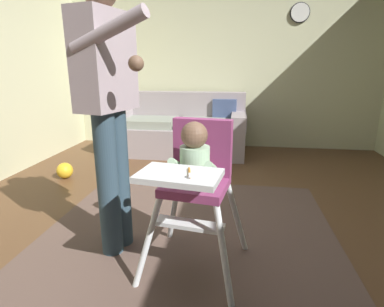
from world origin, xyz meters
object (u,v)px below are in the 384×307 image
at_px(couch, 180,130).
at_px(wall_clock, 300,13).
at_px(adult_standing, 109,107).
at_px(toy_ball, 65,171).
at_px(high_chair, 196,170).

bearing_deg(couch, wall_clock, 106.30).
relative_size(adult_standing, toy_ball, 9.58).
relative_size(high_chair, wall_clock, 3.45).
bearing_deg(wall_clock, high_chair, -108.26).
bearing_deg(high_chair, toy_ball, -120.90).
height_order(high_chair, toy_ball, high_chair).
height_order(couch, wall_clock, wall_clock).
bearing_deg(adult_standing, couch, 104.43).
bearing_deg(high_chair, wall_clock, 170.12).
xyz_separation_m(toy_ball, wall_clock, (2.72, 1.78, 1.86)).
height_order(high_chair, adult_standing, adult_standing).
height_order(couch, toy_ball, couch).
height_order(couch, adult_standing, adult_standing).
distance_m(couch, high_chair, 2.76).
xyz_separation_m(couch, adult_standing, (0.03, -2.54, 0.65)).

